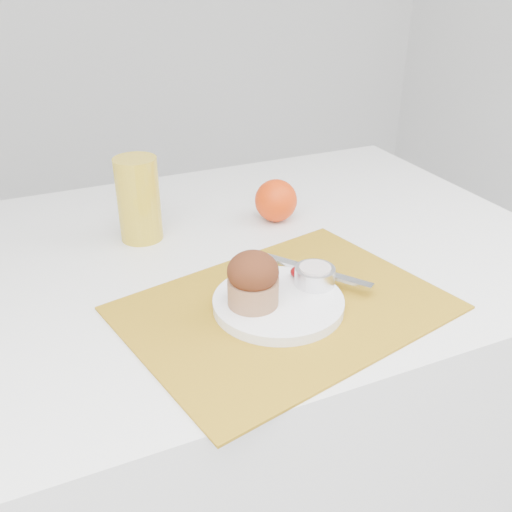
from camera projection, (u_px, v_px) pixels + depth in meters
name	position (u px, v px, depth m)	size (l,w,h in m)	color
table	(223.00, 411.00, 1.18)	(1.20, 0.80, 0.75)	white
placemat	(285.00, 308.00, 0.84)	(0.45, 0.33, 0.00)	#A77A17
plate	(278.00, 303.00, 0.83)	(0.19, 0.19, 0.02)	white
ramekin	(315.00, 276.00, 0.86)	(0.06, 0.06, 0.03)	silver
cream	(315.00, 268.00, 0.85)	(0.05, 0.05, 0.01)	beige
raspberry_near	(272.00, 279.00, 0.86)	(0.02, 0.02, 0.02)	#520209
raspberry_far	(296.00, 272.00, 0.88)	(0.02, 0.02, 0.02)	#520204
butter_knife	(313.00, 270.00, 0.90)	(0.20, 0.02, 0.00)	silver
orange	(276.00, 200.00, 1.09)	(0.08, 0.08, 0.08)	#EC3E08
juice_glass	(139.00, 199.00, 1.01)	(0.08, 0.08, 0.15)	gold
muffin	(253.00, 280.00, 0.80)	(0.08, 0.08, 0.08)	#AD7954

